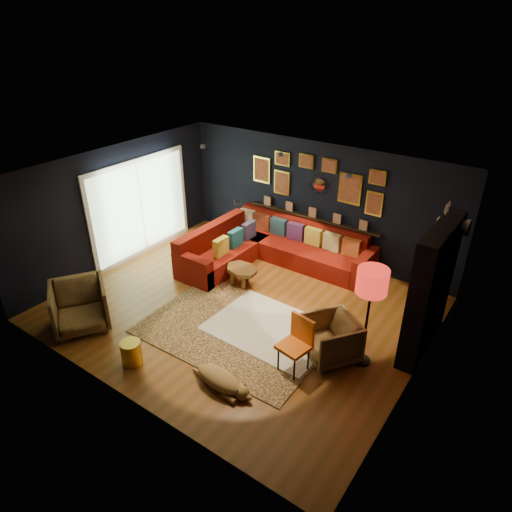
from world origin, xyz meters
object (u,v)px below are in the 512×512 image
Objects in this scene: armchair_left at (79,304)px; floor_lamp at (372,285)px; armchair_right at (331,337)px; pouf at (213,264)px; sectional at (267,249)px; coffee_table at (242,271)px; orange_chair at (298,340)px; gold_stool at (131,353)px; dog at (219,376)px.

armchair_left is 0.55× the size of floor_lamp.
pouf is at bearing -161.09° from armchair_right.
pouf is at bearing -122.65° from sectional.
sectional is 1.12m from coffee_table.
orange_chair is at bearing -48.34° from sectional.
sectional is 2.00× the size of floor_lamp.
armchair_right is (2.48, -0.94, 0.07)m from coffee_table.
floor_lamp is (2.97, 2.15, 1.23)m from gold_stool.
sectional is at bearing 148.93° from floor_lamp.
coffee_table is 0.82m from pouf.
armchair_left reaches higher than sectional.
sectional is at bearing 57.35° from pouf.
pouf is 0.46× the size of dog.
pouf is (-0.69, -1.07, -0.12)m from sectional.
dog is (-1.03, -1.56, -0.20)m from armchair_right.
coffee_table reaches higher than pouf.
gold_stool is (1.46, -0.15, -0.26)m from armchair_left.
floor_lamp is at bearing 53.52° from orange_chair.
pouf is at bearing 163.38° from orange_chair.
coffee_table is at bearing 125.65° from dog.
gold_stool is at bearing -159.33° from dog.
armchair_left reaches higher than pouf.
armchair_right is (2.61, -2.05, 0.08)m from sectional.
pouf is 3.44m from armchair_right.
coffee_table is at bearing -3.06° from pouf.
floor_lamp is (3.09, -1.86, 1.12)m from sectional.
dog is at bearing -59.74° from coffee_table.
sectional is 3.32m from armchair_right.
floor_lamp reaches higher than orange_chair.
sectional is at bearing 119.04° from dog.
gold_stool is 3.87m from floor_lamp.
sectional is 6.50× the size of pouf.
armchair_left is at bearing -103.27° from pouf.
floor_lamp reaches higher than coffee_table.
orange_chair is at bearing -83.90° from armchair_right.
gold_stool is at bearing -144.10° from floor_lamp.
coffee_table is at bearing 89.80° from gold_stool.
coffee_table is 1.07× the size of armchair_right.
sectional reaches higher than armchair_right.
coffee_table is at bearing 165.87° from floor_lamp.
floor_lamp is at bearing 54.70° from dog.
dog is at bearing -51.88° from armchair_left.
coffee_table is 3.12m from armchair_left.
coffee_table is (0.12, -1.11, 0.00)m from sectional.
orange_chair is (2.30, -2.59, 0.23)m from sectional.
armchair_right is at bearing -32.20° from armchair_left.
armchair_left reaches higher than dog.
gold_stool reaches higher than pouf.
coffee_table is 2.64m from orange_chair.
armchair_left is 0.83× the size of dog.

